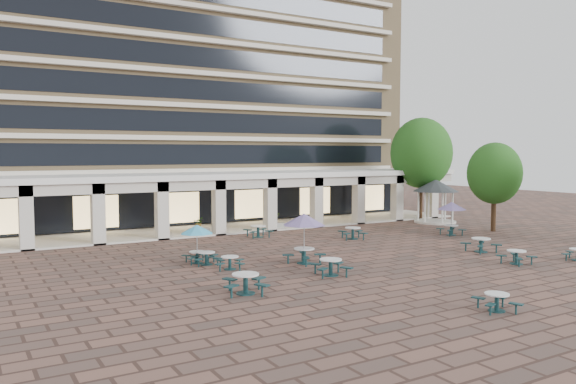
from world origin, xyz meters
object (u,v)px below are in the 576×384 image
Objects in this scene: picnic_table_1 at (497,300)px; planter_right at (275,223)px; picnic_table_2 at (516,256)px; planter_left at (199,228)px; picnic_table_0 at (246,282)px; gazebo at (436,191)px.

picnic_table_1 is 1.24× the size of planter_right.
picnic_table_2 reaches higher than picnic_table_1.
planter_left is 1.00× the size of planter_right.
planter_right is (10.80, 16.77, 0.00)m from picnic_table_0.
picnic_table_2 is 1.13× the size of planter_right.
gazebo is 14.34m from planter_right.
planter_left is 6.25m from planter_right.
planter_left is (4.54, 16.77, 0.04)m from picnic_table_0.
gazebo is 2.60× the size of planter_left.
picnic_table_2 is at bearing -59.89° from planter_left.
gazebo is at bearing 73.49° from picnic_table_1.
picnic_table_2 is at bearing -76.45° from planter_right.
picnic_table_1 is 24.21m from planter_right.
picnic_table_2 is (8.29, 5.45, 0.04)m from picnic_table_1.
planter_left is at bearing 170.66° from gazebo.
gazebo is (17.62, 20.60, 2.33)m from picnic_table_1.
planter_right reaches higher than picnic_table_1.
picnic_table_2 is at bearing 15.18° from picnic_table_0.
picnic_table_0 reaches higher than picnic_table_2.
planter_left is (-2.41, 23.90, 0.15)m from picnic_table_1.
picnic_table_0 is 28.12m from gazebo.
picnic_table_0 is 0.60× the size of gazebo.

